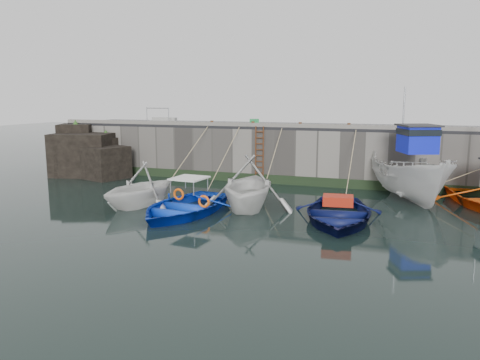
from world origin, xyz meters
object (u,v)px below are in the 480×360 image
(bollard_e, at_px, (414,127))
(boat_far_white, at_px, (410,176))
(boat_near_white, at_px, (141,205))
(boat_near_blacktrim, at_px, (248,208))
(boat_near_blue, at_px, (184,213))
(bollard_d, at_px, (349,126))
(ladder, at_px, (259,155))
(bollard_c, at_px, (300,125))
(bollard_b, at_px, (253,124))
(fish_crate, at_px, (254,122))
(boat_near_navy, at_px, (337,221))
(bollard_a, at_px, (212,123))

(bollard_e, bearing_deg, boat_far_white, -91.29)
(boat_near_white, relative_size, boat_near_blacktrim, 0.86)
(boat_near_blue, bearing_deg, bollard_d, 59.63)
(ladder, xyz_separation_m, bollard_d, (4.80, 0.34, 1.71))
(boat_near_blue, relative_size, boat_far_white, 0.75)
(bollard_c, xyz_separation_m, bollard_e, (5.80, 0.00, 0.00))
(bollard_b, height_order, bollard_c, same)
(bollard_b, distance_m, bollard_d, 5.30)
(bollard_b, distance_m, bollard_e, 8.50)
(boat_near_white, distance_m, fish_crate, 10.20)
(boat_near_blacktrim, relative_size, fish_crate, 8.93)
(bollard_e, bearing_deg, boat_near_navy, -110.54)
(fish_crate, distance_m, bollard_a, 2.78)
(boat_near_white, xyz_separation_m, boat_far_white, (11.32, 5.39, 1.11))
(ladder, xyz_separation_m, boat_near_blacktrim, (1.32, -5.89, -1.59))
(bollard_d, bearing_deg, boat_near_white, -137.94)
(boat_far_white, bearing_deg, bollard_b, 144.64)
(boat_near_navy, distance_m, fish_crate, 11.64)
(ladder, distance_m, boat_near_navy, 8.79)
(boat_near_blue, bearing_deg, boat_far_white, 39.38)
(boat_far_white, xyz_separation_m, bollard_d, (-3.16, 1.98, 2.19))
(boat_near_blue, relative_size, bollard_e, 19.62)
(bollard_d, bearing_deg, bollard_b, 180.00)
(boat_near_blue, distance_m, boat_near_blacktrim, 2.89)
(boat_near_navy, height_order, bollard_a, bollard_a)
(ladder, height_order, bollard_a, bollard_a)
(fish_crate, relative_size, bollard_d, 1.99)
(bollard_c, bearing_deg, fish_crate, 148.52)
(boat_near_white, xyz_separation_m, bollard_b, (2.86, 7.37, 3.30))
(boat_near_blue, height_order, bollard_d, bollard_d)
(boat_near_white, height_order, bollard_b, bollard_b)
(bollard_a, xyz_separation_m, bollard_b, (2.50, 0.00, 0.00))
(bollard_e, bearing_deg, ladder, -177.60)
(boat_near_blacktrim, height_order, fish_crate, fish_crate)
(bollard_d, bearing_deg, fish_crate, 161.18)
(ladder, relative_size, boat_near_blacktrim, 0.64)
(ladder, xyz_separation_m, boat_far_white, (7.96, -1.65, -0.49))
(fish_crate, relative_size, bollard_a, 1.99)
(bollard_d, bearing_deg, bollard_c, 180.00)
(bollard_d, bearing_deg, bollard_e, 0.00)
(bollard_e, bearing_deg, bollard_a, 180.00)
(boat_near_blue, height_order, boat_near_blacktrim, boat_near_blacktrim)
(fish_crate, xyz_separation_m, bollard_e, (9.06, -2.00, -0.02))
(boat_far_white, bearing_deg, bollard_e, 66.54)
(bollard_b, xyz_separation_m, bollard_c, (2.70, 0.00, 0.00))
(boat_near_blue, distance_m, bollard_d, 10.43)
(boat_near_blue, xyz_separation_m, boat_far_white, (8.84, 6.12, 1.11))
(boat_near_blacktrim, height_order, bollard_c, bollard_c)
(boat_near_navy, relative_size, bollard_c, 19.30)
(fish_crate, relative_size, bollard_c, 1.99)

